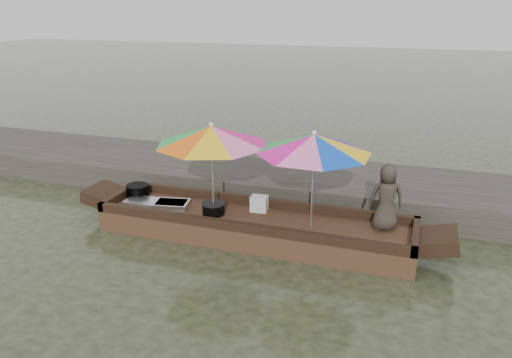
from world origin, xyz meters
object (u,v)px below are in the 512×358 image
(umbrella_bow, at_px, (212,169))
(supply_bag, at_px, (259,204))
(cooking_pot, at_px, (138,191))
(vendor, at_px, (387,197))
(charcoal_grill, at_px, (214,209))
(boat_hull, at_px, (254,228))
(tray_crayfish, at_px, (172,204))
(tray_scallop, at_px, (143,201))
(umbrella_stern, at_px, (313,180))

(umbrella_bow, bearing_deg, supply_bag, 24.76)
(cooking_pot, distance_m, vendor, 4.43)
(charcoal_grill, xyz_separation_m, umbrella_bow, (-0.02, 0.05, 0.69))
(boat_hull, distance_m, umbrella_bow, 1.19)
(charcoal_grill, relative_size, umbrella_bow, 0.20)
(tray_crayfish, distance_m, supply_bag, 1.54)
(cooking_pot, distance_m, supply_bag, 2.33)
(tray_scallop, relative_size, umbrella_stern, 0.33)
(umbrella_bow, bearing_deg, cooking_pot, 170.93)
(tray_scallop, height_order, charcoal_grill, charcoal_grill)
(tray_scallop, xyz_separation_m, umbrella_stern, (3.04, 0.01, 0.74))
(boat_hull, distance_m, tray_scallop, 2.09)
(tray_crayfish, distance_m, charcoal_grill, 0.82)
(supply_bag, bearing_deg, charcoal_grill, -151.60)
(tray_scallop, distance_m, supply_bag, 2.09)
(boat_hull, distance_m, tray_crayfish, 1.53)
(umbrella_bow, bearing_deg, tray_crayfish, 179.76)
(tray_scallop, xyz_separation_m, vendor, (4.14, 0.28, 0.50))
(cooking_pot, height_order, charcoal_grill, cooking_pot)
(charcoal_grill, height_order, vendor, vendor)
(boat_hull, bearing_deg, umbrella_stern, 0.00)
(charcoal_grill, xyz_separation_m, supply_bag, (0.68, 0.37, 0.04))
(cooking_pot, height_order, umbrella_stern, umbrella_stern)
(boat_hull, distance_m, umbrella_stern, 1.35)
(supply_bag, height_order, umbrella_bow, umbrella_bow)
(charcoal_grill, bearing_deg, cooking_pot, 169.46)
(vendor, xyz_separation_m, umbrella_stern, (-1.11, -0.27, 0.24))
(boat_hull, distance_m, charcoal_grill, 0.75)
(vendor, xyz_separation_m, umbrella_bow, (-2.78, -0.27, 0.24))
(tray_crayfish, relative_size, tray_scallop, 1.00)
(tray_crayfish, bearing_deg, vendor, 4.26)
(charcoal_grill, height_order, umbrella_stern, umbrella_stern)
(supply_bag, bearing_deg, boat_hull, -86.73)
(charcoal_grill, distance_m, vendor, 2.82)
(umbrella_bow, bearing_deg, tray_scallop, -179.69)
(cooking_pot, bearing_deg, umbrella_stern, -4.50)
(tray_scallop, distance_m, umbrella_bow, 1.55)
(supply_bag, xyz_separation_m, vendor, (2.08, -0.05, 0.40))
(umbrella_bow, height_order, umbrella_stern, same)
(charcoal_grill, bearing_deg, tray_scallop, 178.39)
(charcoal_grill, relative_size, supply_bag, 1.34)
(supply_bag, relative_size, umbrella_bow, 0.15)
(umbrella_bow, relative_size, umbrella_stern, 1.04)
(charcoal_grill, relative_size, vendor, 0.35)
(boat_hull, distance_m, vendor, 2.19)
(tray_crayfish, xyz_separation_m, umbrella_stern, (2.47, -0.00, 0.73))
(tray_scallop, distance_m, vendor, 4.18)
(boat_hull, bearing_deg, charcoal_grill, -176.24)
(tray_scallop, bearing_deg, umbrella_bow, 0.31)
(umbrella_stern, bearing_deg, charcoal_grill, -178.40)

